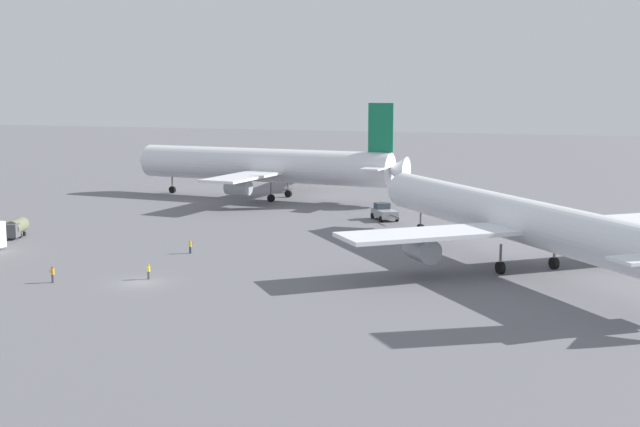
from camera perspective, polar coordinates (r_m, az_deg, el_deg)
ground_plane at (r=87.45m, az=-12.19°, el=-4.62°), size 600.00×600.00×0.00m
airliner_at_gate_left at (r=149.97m, az=-3.81°, el=3.28°), size 54.11×40.96×17.24m
airliner_being_pushed at (r=94.99m, az=13.02°, el=-0.37°), size 43.61×49.15×14.96m
pushback_tug at (r=126.07m, az=4.40°, el=0.09°), size 6.04×7.38×2.77m
gse_fuel_bowser_stubby at (r=117.96m, az=-20.07°, el=-0.91°), size 3.47×5.25×2.40m
ground_crew_marshaller_foreground at (r=88.58m, az=-11.62°, el=-3.88°), size 0.49×0.36×1.62m
ground_crew_ramp_agent_by_cones at (r=89.52m, az=-17.78°, el=-3.96°), size 0.36×0.46×1.68m
ground_crew_wing_walker_right at (r=101.43m, az=-8.84°, el=-2.24°), size 0.50×0.36×1.63m
jet_bridge at (r=172.49m, az=-0.77°, el=3.32°), size 5.85×23.96×5.76m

